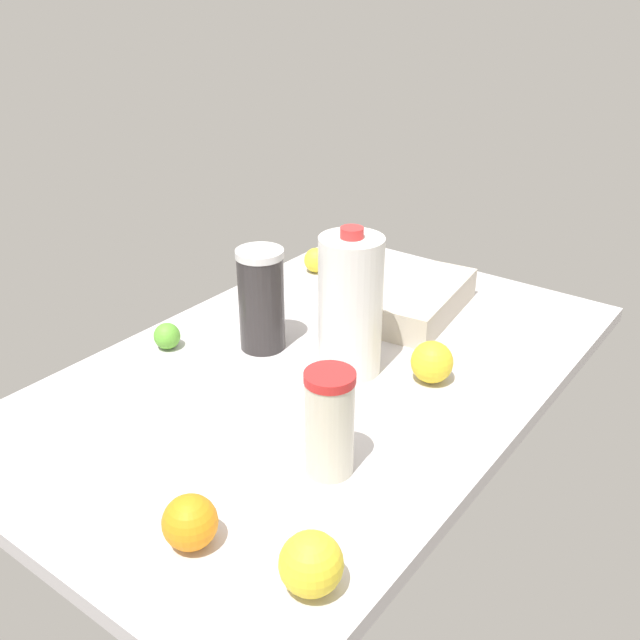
# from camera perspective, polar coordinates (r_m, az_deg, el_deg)

# --- Properties ---
(countertop) EXTENTS (1.20, 0.76, 0.03)m
(countertop) POSITION_cam_1_polar(r_m,az_deg,el_deg) (1.34, 0.00, -4.39)
(countertop) COLOR silver
(countertop) RESTS_ON ground
(shaker_bottle) EXTENTS (0.09, 0.09, 0.20)m
(shaker_bottle) POSITION_cam_1_polar(r_m,az_deg,el_deg) (1.36, -4.71, 1.65)
(shaker_bottle) COLOR #2E2B2B
(shaker_bottle) RESTS_ON countertop
(egg_carton) EXTENTS (0.31, 0.14, 0.07)m
(egg_carton) POSITION_cam_1_polar(r_m,az_deg,el_deg) (1.52, 8.80, 1.40)
(egg_carton) COLOR beige
(egg_carton) RESTS_ON countertop
(milk_jug) EXTENTS (0.12, 0.12, 0.28)m
(milk_jug) POSITION_cam_1_polar(r_m,az_deg,el_deg) (1.27, 2.44, 1.14)
(milk_jug) COLOR white
(milk_jug) RESTS_ON countertop
(tumbler_cup) EXTENTS (0.07, 0.07, 0.17)m
(tumbler_cup) POSITION_cam_1_polar(r_m,az_deg,el_deg) (1.04, 0.77, -8.22)
(tumbler_cup) COLOR beige
(tumbler_cup) RESTS_ON countertop
(lemon_near_front) EXTENTS (0.08, 0.08, 0.08)m
(lemon_near_front) POSITION_cam_1_polar(r_m,az_deg,el_deg) (1.29, 8.95, -3.34)
(lemon_near_front) COLOR yellow
(lemon_near_front) RESTS_ON countertop
(lemon_by_jug) EXTENTS (0.06, 0.06, 0.06)m
(lemon_by_jug) POSITION_cam_1_polar(r_m,az_deg,el_deg) (1.73, -0.29, 4.81)
(lemon_by_jug) COLOR yellow
(lemon_by_jug) RESTS_ON countertop
(lemon_far_back) EXTENTS (0.08, 0.08, 0.08)m
(lemon_far_back) POSITION_cam_1_polar(r_m,az_deg,el_deg) (0.89, -0.72, -18.92)
(lemon_far_back) COLOR yellow
(lemon_far_back) RESTS_ON countertop
(orange_loose) EXTENTS (0.07, 0.07, 0.07)m
(orange_loose) POSITION_cam_1_polar(r_m,az_deg,el_deg) (0.96, -10.36, -15.63)
(orange_loose) COLOR orange
(orange_loose) RESTS_ON countertop
(lime_beside_bowl) EXTENTS (0.05, 0.05, 0.05)m
(lime_beside_bowl) POSITION_cam_1_polar(r_m,az_deg,el_deg) (1.42, -12.14, -1.26)
(lime_beside_bowl) COLOR #5FAE35
(lime_beside_bowl) RESTS_ON countertop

